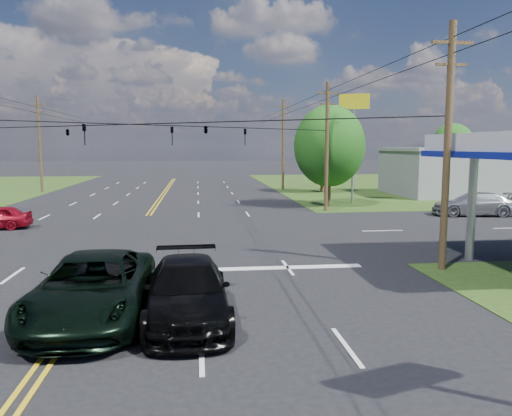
{
  "coord_description": "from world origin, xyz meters",
  "views": [
    {
      "loc": [
        3.46,
        -15.25,
        4.85
      ],
      "look_at": [
        5.96,
        6.0,
        2.19
      ],
      "focal_mm": 35.0,
      "sensor_mm": 36.0,
      "label": 1
    }
  ],
  "objects": [
    {
      "name": "ground",
      "position": [
        0.0,
        12.0,
        0.0
      ],
      "size": [
        280.0,
        280.0,
        0.0
      ],
      "primitive_type": "plane",
      "color": "black",
      "rests_on": "ground"
    },
    {
      "name": "grass_ne",
      "position": [
        35.0,
        44.0,
        0.0
      ],
      "size": [
        46.0,
        48.0,
        0.03
      ],
      "primitive_type": "cube",
      "color": "#264014",
      "rests_on": "ground"
    },
    {
      "name": "stop_bar",
      "position": [
        5.0,
        4.0,
        0.0
      ],
      "size": [
        10.0,
        0.5,
        0.02
      ],
      "primitive_type": "cube",
      "color": "silver",
      "rests_on": "ground"
    },
    {
      "name": "retail_ne",
      "position": [
        30.0,
        32.0,
        2.2
      ],
      "size": [
        14.0,
        10.0,
        4.4
      ],
      "primitive_type": "cube",
      "color": "gray",
      "rests_on": "ground"
    },
    {
      "name": "pole_se",
      "position": [
        13.0,
        3.0,
        4.92
      ],
      "size": [
        1.6,
        0.28,
        9.5
      ],
      "color": "#402E1B",
      "rests_on": "ground"
    },
    {
      "name": "pole_ne",
      "position": [
        13.0,
        21.0,
        4.92
      ],
      "size": [
        1.6,
        0.28,
        9.5
      ],
      "color": "#402E1B",
      "rests_on": "ground"
    },
    {
      "name": "pole_left_far",
      "position": [
        -13.0,
        40.0,
        5.17
      ],
      "size": [
        1.6,
        0.28,
        10.0
      ],
      "color": "#402E1B",
      "rests_on": "ground"
    },
    {
      "name": "pole_right_far",
      "position": [
        13.0,
        40.0,
        5.17
      ],
      "size": [
        1.6,
        0.28,
        10.0
      ],
      "color": "#402E1B",
      "rests_on": "ground"
    },
    {
      "name": "span_wire_signals",
      "position": [
        0.0,
        12.0,
        6.0
      ],
      "size": [
        26.0,
        18.0,
        1.13
      ],
      "color": "black",
      "rests_on": "ground"
    },
    {
      "name": "power_lines",
      "position": [
        0.0,
        10.0,
        8.6
      ],
      "size": [
        26.04,
        100.0,
        0.64
      ],
      "color": "black",
      "rests_on": "ground"
    },
    {
      "name": "tree_right_a",
      "position": [
        14.0,
        24.0,
        4.87
      ],
      "size": [
        5.7,
        5.7,
        8.18
      ],
      "color": "#402E1B",
      "rests_on": "ground"
    },
    {
      "name": "tree_right_b",
      "position": [
        16.5,
        36.0,
        4.22
      ],
      "size": [
        4.94,
        4.94,
        7.09
      ],
      "color": "#402E1B",
      "rests_on": "ground"
    },
    {
      "name": "tree_far_r",
      "position": [
        34.0,
        42.0,
        4.54
      ],
      "size": [
        5.32,
        5.32,
        7.63
      ],
      "color": "#402E1B",
      "rests_on": "ground"
    },
    {
      "name": "pickup_dkgreen",
      "position": [
        0.5,
        -1.23,
        0.9
      ],
      "size": [
        3.04,
        6.52,
        1.81
      ],
      "primitive_type": "imported",
      "rotation": [
        0.0,
        0.0,
        -0.01
      ],
      "color": "black",
      "rests_on": "ground"
    },
    {
      "name": "suv_black",
      "position": [
        3.13,
        -1.55,
        0.82
      ],
      "size": [
        2.46,
        5.73,
        1.65
      ],
      "primitive_type": "imported",
      "rotation": [
        0.0,
        0.0,
        0.03
      ],
      "color": "black",
      "rests_on": "ground"
    },
    {
      "name": "sedan_far",
      "position": [
        22.73,
        17.5,
        0.82
      ],
      "size": [
        5.9,
        3.04,
        1.64
      ],
      "primitive_type": "imported",
      "rotation": [
        0.0,
        0.0,
        -1.71
      ],
      "color": "#99999D",
      "rests_on": "ground"
    },
    {
      "name": "polesign_ne",
      "position": [
        16.59,
        25.94,
        7.31
      ],
      "size": [
        2.4,
        1.26,
        9.19
      ],
      "color": "#A5A5AA",
      "rests_on": "ground"
    }
  ]
}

